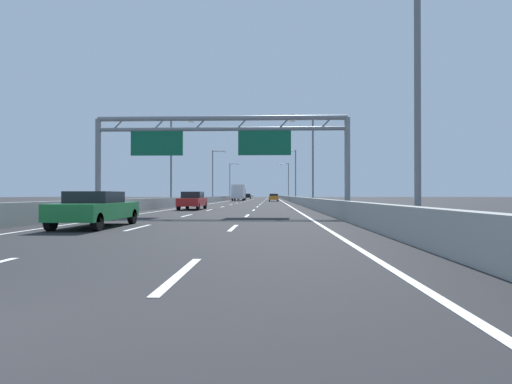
# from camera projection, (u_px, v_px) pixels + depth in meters

# --- Properties ---
(ground_plane) EXTENTS (260.00, 260.00, 0.00)m
(ground_plane) POSITION_uv_depth(u_px,v_px,m) (258.00, 200.00, 103.00)
(ground_plane) COLOR #262628
(lane_dash_left_1) EXTENTS (0.16, 3.00, 0.01)m
(lane_dash_left_1) POSITION_uv_depth(u_px,v_px,m) (138.00, 228.00, 15.63)
(lane_dash_left_1) COLOR white
(lane_dash_left_1) RESTS_ON ground_plane
(lane_dash_left_2) EXTENTS (0.16, 3.00, 0.01)m
(lane_dash_left_2) POSITION_uv_depth(u_px,v_px,m) (187.00, 216.00, 24.63)
(lane_dash_left_2) COLOR white
(lane_dash_left_2) RESTS_ON ground_plane
(lane_dash_left_3) EXTENTS (0.16, 3.00, 0.01)m
(lane_dash_left_3) POSITION_uv_depth(u_px,v_px,m) (209.00, 210.00, 33.62)
(lane_dash_left_3) COLOR white
(lane_dash_left_3) RESTS_ON ground_plane
(lane_dash_left_4) EXTENTS (0.16, 3.00, 0.01)m
(lane_dash_left_4) POSITION_uv_depth(u_px,v_px,m) (223.00, 207.00, 42.61)
(lane_dash_left_4) COLOR white
(lane_dash_left_4) RESTS_ON ground_plane
(lane_dash_left_5) EXTENTS (0.16, 3.00, 0.01)m
(lane_dash_left_5) POSITION_uv_depth(u_px,v_px,m) (231.00, 205.00, 51.61)
(lane_dash_left_5) COLOR white
(lane_dash_left_5) RESTS_ON ground_plane
(lane_dash_left_6) EXTENTS (0.16, 3.00, 0.01)m
(lane_dash_left_6) POSITION_uv_depth(u_px,v_px,m) (237.00, 203.00, 60.60)
(lane_dash_left_6) COLOR white
(lane_dash_left_6) RESTS_ON ground_plane
(lane_dash_left_7) EXTENTS (0.16, 3.00, 0.01)m
(lane_dash_left_7) POSITION_uv_depth(u_px,v_px,m) (241.00, 202.00, 69.59)
(lane_dash_left_7) COLOR white
(lane_dash_left_7) RESTS_ON ground_plane
(lane_dash_left_8) EXTENTS (0.16, 3.00, 0.01)m
(lane_dash_left_8) POSITION_uv_depth(u_px,v_px,m) (245.00, 201.00, 78.59)
(lane_dash_left_8) COLOR white
(lane_dash_left_8) RESTS_ON ground_plane
(lane_dash_left_9) EXTENTS (0.16, 3.00, 0.01)m
(lane_dash_left_9) POSITION_uv_depth(u_px,v_px,m) (248.00, 201.00, 87.58)
(lane_dash_left_9) COLOR white
(lane_dash_left_9) RESTS_ON ground_plane
(lane_dash_left_10) EXTENTS (0.16, 3.00, 0.01)m
(lane_dash_left_10) POSITION_uv_depth(u_px,v_px,m) (250.00, 200.00, 96.57)
(lane_dash_left_10) COLOR white
(lane_dash_left_10) RESTS_ON ground_plane
(lane_dash_left_11) EXTENTS (0.16, 3.00, 0.01)m
(lane_dash_left_11) POSITION_uv_depth(u_px,v_px,m) (252.00, 200.00, 105.57)
(lane_dash_left_11) COLOR white
(lane_dash_left_11) RESTS_ON ground_plane
(lane_dash_left_12) EXTENTS (0.16, 3.00, 0.01)m
(lane_dash_left_12) POSITION_uv_depth(u_px,v_px,m) (253.00, 199.00, 114.56)
(lane_dash_left_12) COLOR white
(lane_dash_left_12) RESTS_ON ground_plane
(lane_dash_left_13) EXTENTS (0.16, 3.00, 0.01)m
(lane_dash_left_13) POSITION_uv_depth(u_px,v_px,m) (255.00, 199.00, 123.55)
(lane_dash_left_13) COLOR white
(lane_dash_left_13) RESTS_ON ground_plane
(lane_dash_left_14) EXTENTS (0.16, 3.00, 0.01)m
(lane_dash_left_14) POSITION_uv_depth(u_px,v_px,m) (256.00, 199.00, 132.55)
(lane_dash_left_14) COLOR white
(lane_dash_left_14) RESTS_ON ground_plane
(lane_dash_left_15) EXTENTS (0.16, 3.00, 0.01)m
(lane_dash_left_15) POSITION_uv_depth(u_px,v_px,m) (257.00, 198.00, 141.54)
(lane_dash_left_15) COLOR white
(lane_dash_left_15) RESTS_ON ground_plane
(lane_dash_left_16) EXTENTS (0.16, 3.00, 0.01)m
(lane_dash_left_16) POSITION_uv_depth(u_px,v_px,m) (258.00, 198.00, 150.54)
(lane_dash_left_16) COLOR white
(lane_dash_left_16) RESTS_ON ground_plane
(lane_dash_left_17) EXTENTS (0.16, 3.00, 0.01)m
(lane_dash_left_17) POSITION_uv_depth(u_px,v_px,m) (258.00, 198.00, 159.53)
(lane_dash_left_17) COLOR white
(lane_dash_left_17) RESTS_ON ground_plane
(lane_dash_right_0) EXTENTS (0.16, 3.00, 0.01)m
(lane_dash_right_0) POSITION_uv_depth(u_px,v_px,m) (180.00, 274.00, 6.50)
(lane_dash_right_0) COLOR white
(lane_dash_right_0) RESTS_ON ground_plane
(lane_dash_right_1) EXTENTS (0.16, 3.00, 0.01)m
(lane_dash_right_1) POSITION_uv_depth(u_px,v_px,m) (233.00, 228.00, 15.50)
(lane_dash_right_1) COLOR white
(lane_dash_right_1) RESTS_ON ground_plane
(lane_dash_right_2) EXTENTS (0.16, 3.00, 0.01)m
(lane_dash_right_2) POSITION_uv_depth(u_px,v_px,m) (247.00, 216.00, 24.49)
(lane_dash_right_2) COLOR white
(lane_dash_right_2) RESTS_ON ground_plane
(lane_dash_right_3) EXTENTS (0.16, 3.00, 0.01)m
(lane_dash_right_3) POSITION_uv_depth(u_px,v_px,m) (254.00, 210.00, 33.49)
(lane_dash_right_3) COLOR white
(lane_dash_right_3) RESTS_ON ground_plane
(lane_dash_right_4) EXTENTS (0.16, 3.00, 0.01)m
(lane_dash_right_4) POSITION_uv_depth(u_px,v_px,m) (257.00, 207.00, 42.48)
(lane_dash_right_4) COLOR white
(lane_dash_right_4) RESTS_ON ground_plane
(lane_dash_right_5) EXTENTS (0.16, 3.00, 0.01)m
(lane_dash_right_5) POSITION_uv_depth(u_px,v_px,m) (260.00, 205.00, 51.47)
(lane_dash_right_5) COLOR white
(lane_dash_right_5) RESTS_ON ground_plane
(lane_dash_right_6) EXTENTS (0.16, 3.00, 0.01)m
(lane_dash_right_6) POSITION_uv_depth(u_px,v_px,m) (262.00, 203.00, 60.47)
(lane_dash_right_6) COLOR white
(lane_dash_right_6) RESTS_ON ground_plane
(lane_dash_right_7) EXTENTS (0.16, 3.00, 0.01)m
(lane_dash_right_7) POSITION_uv_depth(u_px,v_px,m) (263.00, 202.00, 69.46)
(lane_dash_right_7) COLOR white
(lane_dash_right_7) RESTS_ON ground_plane
(lane_dash_right_8) EXTENTS (0.16, 3.00, 0.01)m
(lane_dash_right_8) POSITION_uv_depth(u_px,v_px,m) (264.00, 201.00, 78.45)
(lane_dash_right_8) COLOR white
(lane_dash_right_8) RESTS_ON ground_plane
(lane_dash_right_9) EXTENTS (0.16, 3.00, 0.01)m
(lane_dash_right_9) POSITION_uv_depth(u_px,v_px,m) (265.00, 201.00, 87.45)
(lane_dash_right_9) COLOR white
(lane_dash_right_9) RESTS_ON ground_plane
(lane_dash_right_10) EXTENTS (0.16, 3.00, 0.01)m
(lane_dash_right_10) POSITION_uv_depth(u_px,v_px,m) (265.00, 200.00, 96.44)
(lane_dash_right_10) COLOR white
(lane_dash_right_10) RESTS_ON ground_plane
(lane_dash_right_11) EXTENTS (0.16, 3.00, 0.01)m
(lane_dash_right_11) POSITION_uv_depth(u_px,v_px,m) (266.00, 200.00, 105.43)
(lane_dash_right_11) COLOR white
(lane_dash_right_11) RESTS_ON ground_plane
(lane_dash_right_12) EXTENTS (0.16, 3.00, 0.01)m
(lane_dash_right_12) POSITION_uv_depth(u_px,v_px,m) (266.00, 199.00, 114.43)
(lane_dash_right_12) COLOR white
(lane_dash_right_12) RESTS_ON ground_plane
(lane_dash_right_13) EXTENTS (0.16, 3.00, 0.01)m
(lane_dash_right_13) POSITION_uv_depth(u_px,v_px,m) (267.00, 199.00, 123.42)
(lane_dash_right_13) COLOR white
(lane_dash_right_13) RESTS_ON ground_plane
(lane_dash_right_14) EXTENTS (0.16, 3.00, 0.01)m
(lane_dash_right_14) POSITION_uv_depth(u_px,v_px,m) (267.00, 199.00, 132.41)
(lane_dash_right_14) COLOR white
(lane_dash_right_14) RESTS_ON ground_plane
(lane_dash_right_15) EXTENTS (0.16, 3.00, 0.01)m
(lane_dash_right_15) POSITION_uv_depth(u_px,v_px,m) (267.00, 198.00, 141.41)
(lane_dash_right_15) COLOR white
(lane_dash_right_15) RESTS_ON ground_plane
(lane_dash_right_16) EXTENTS (0.16, 3.00, 0.01)m
(lane_dash_right_16) POSITION_uv_depth(u_px,v_px,m) (267.00, 198.00, 150.40)
(lane_dash_right_16) COLOR white
(lane_dash_right_16) RESTS_ON ground_plane
(lane_dash_right_17) EXTENTS (0.16, 3.00, 0.01)m
(lane_dash_right_17) POSITION_uv_depth(u_px,v_px,m) (268.00, 198.00, 159.40)
(lane_dash_right_17) COLOR white
(lane_dash_right_17) RESTS_ON ground_plane
(edge_line_left) EXTENTS (0.16, 176.00, 0.01)m
(edge_line_left) POSITION_uv_depth(u_px,v_px,m) (233.00, 200.00, 91.21)
(edge_line_left) COLOR white
(edge_line_left) RESTS_ON ground_plane
(edge_line_right) EXTENTS (0.16, 176.00, 0.01)m
(edge_line_right) POSITION_uv_depth(u_px,v_px,m) (281.00, 200.00, 90.82)
(edge_line_right) COLOR white
(edge_line_right) RESTS_ON ground_plane
(barrier_left) EXTENTS (0.45, 220.00, 0.95)m
(barrier_left) POSITION_uv_depth(u_px,v_px,m) (234.00, 198.00, 113.26)
(barrier_left) COLOR #9E9E99
(barrier_left) RESTS_ON ground_plane
(barrier_right) EXTENTS (0.45, 220.00, 0.95)m
(barrier_right) POSITION_uv_depth(u_px,v_px,m) (285.00, 198.00, 112.74)
(barrier_right) COLOR #9E9E99
(barrier_right) RESTS_ON ground_plane
(sign_gantry) EXTENTS (16.54, 0.36, 6.36)m
(sign_gantry) POSITION_uv_depth(u_px,v_px,m) (219.00, 140.00, 26.75)
(sign_gantry) COLOR gray
(sign_gantry) RESTS_ON ground_plane
(streetlamp_right_near) EXTENTS (2.58, 0.28, 9.50)m
(streetlamp_right_near) POSITION_uv_depth(u_px,v_px,m) (410.00, 59.00, 12.66)
(streetlamp_right_near) COLOR slate
(streetlamp_right_near) RESTS_ON ground_plane
(streetlamp_left_mid) EXTENTS (2.58, 0.28, 9.50)m
(streetlamp_left_mid) POSITION_uv_depth(u_px,v_px,m) (173.00, 157.00, 45.09)
(streetlamp_left_mid) COLOR slate
(streetlamp_left_mid) RESTS_ON ground_plane
(streetlamp_right_mid) EXTENTS (2.58, 0.28, 9.50)m
(streetlamp_right_mid) POSITION_uv_depth(u_px,v_px,m) (311.00, 156.00, 44.53)
(streetlamp_right_mid) COLOR slate
(streetlamp_right_mid) RESTS_ON ground_plane
(streetlamp_left_far) EXTENTS (2.58, 0.28, 9.50)m
(streetlamp_left_far) POSITION_uv_depth(u_px,v_px,m) (214.00, 172.00, 76.97)
(streetlamp_left_far) COLOR slate
(streetlamp_left_far) RESTS_ON ground_plane
(streetlamp_right_far) EXTENTS (2.58, 0.28, 9.50)m
(streetlamp_right_far) POSITION_uv_depth(u_px,v_px,m) (294.00, 172.00, 76.41)
(streetlamp_right_far) COLOR slate
(streetlamp_right_far) RESTS_ON ground_plane
(streetlamp_left_distant) EXTENTS (2.58, 0.28, 9.50)m
(streetlamp_left_distant) POSITION_uv_depth(u_px,v_px,m) (231.00, 179.00, 108.85)
(streetlamp_left_distant) COLOR slate
(streetlamp_left_distant) RESTS_ON ground_plane
(streetlamp_right_distant) EXTENTS (2.58, 0.28, 9.50)m
(streetlamp_right_distant) POSITION_uv_depth(u_px,v_px,m) (288.00, 179.00, 108.29)
(streetlamp_right_distant) COLOR slate
(streetlamp_right_distant) RESTS_ON ground_plane
(orange_car) EXTENTS (1.78, 4.47, 1.43)m
(orange_car) POSITION_uv_depth(u_px,v_px,m) (274.00, 197.00, 78.03)
(orange_car) COLOR orange
(orange_car) RESTS_ON ground_plane
(red_car) EXTENTS (1.79, 4.60, 1.51)m
(red_car) POSITION_uv_depth(u_px,v_px,m) (193.00, 200.00, 34.82)
(red_car) COLOR red
(red_car) RESTS_ON ground_plane
(white_car) EXTENTS (1.75, 4.63, 1.50)m
(white_car) POSITION_uv_depth(u_px,v_px,m) (242.00, 197.00, 98.42)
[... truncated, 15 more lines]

